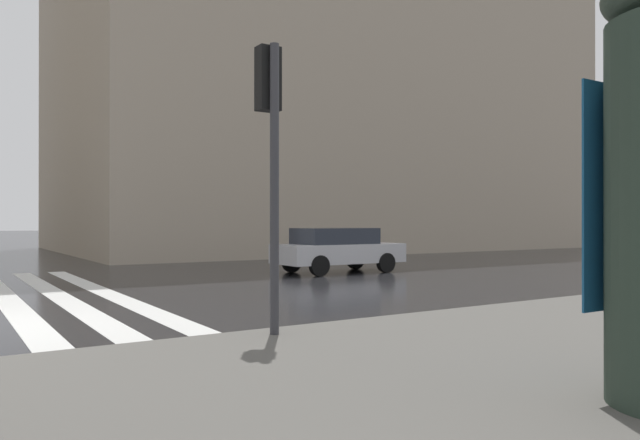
{
  "coord_description": "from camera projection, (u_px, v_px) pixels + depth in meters",
  "views": [
    {
      "loc": [
        -10.39,
        0.58,
        1.61
      ],
      "look_at": [
        1.42,
        -6.93,
        1.65
      ],
      "focal_mm": 33.98,
      "sensor_mm": 36.0,
      "label": 1
    }
  ],
  "objects": [
    {
      "name": "traffic_signal_post",
      "position": [
        270.0,
        126.0,
        7.95
      ],
      "size": [
        0.44,
        0.3,
        3.78
      ],
      "color": "#333338",
      "rests_on": "sidewalk_pavement"
    },
    {
      "name": "car_silver",
      "position": [
        338.0,
        249.0,
        19.18
      ],
      "size": [
        1.85,
        4.1,
        1.41
      ],
      "color": "#B7B7BC",
      "rests_on": "ground_plane"
    },
    {
      "name": "haussmann_block_corner",
      "position": [
        319.0,
        53.0,
        37.91
      ],
      "size": [
        18.2,
        29.8,
        24.93
      ],
      "color": "tan",
      "rests_on": "ground_plane"
    }
  ]
}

